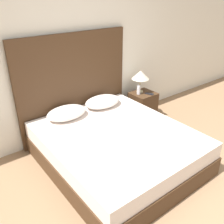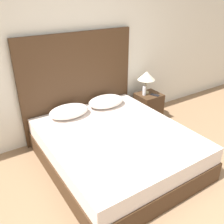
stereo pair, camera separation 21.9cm
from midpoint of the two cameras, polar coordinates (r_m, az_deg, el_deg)
name	(u,v)px [view 1 (the left image)]	position (r m, az deg, el deg)	size (l,w,h in m)	color
wall_back	(72,48)	(3.76, -10.93, 14.16)	(10.00, 0.06, 2.70)	silver
bed	(117,148)	(3.33, -0.85, -8.17)	(1.73, 1.98, 0.47)	#422B19
headboard	(75,86)	(3.84, -10.08, 5.76)	(1.81, 0.05, 1.58)	#422B19
pillow_left	(67,113)	(3.59, -12.07, -0.20)	(0.58, 0.39, 0.15)	silver
pillow_right	(103,102)	(3.86, -3.80, 2.36)	(0.58, 0.39, 0.15)	silver
phone_on_bed	(102,136)	(3.11, -4.34, -5.64)	(0.16, 0.15, 0.01)	#B7B7BC
nightstand	(143,105)	(4.48, 5.64, 1.49)	(0.41, 0.38, 0.48)	#422B19
table_lamp	(141,75)	(4.32, 5.09, 8.35)	(0.30, 0.30, 0.39)	tan
phone_on_nightstand	(149,94)	(4.35, 7.09, 4.14)	(0.12, 0.17, 0.01)	black
toiletry_bottle	(139,90)	(4.30, 4.68, 5.06)	(0.06, 0.06, 0.16)	silver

